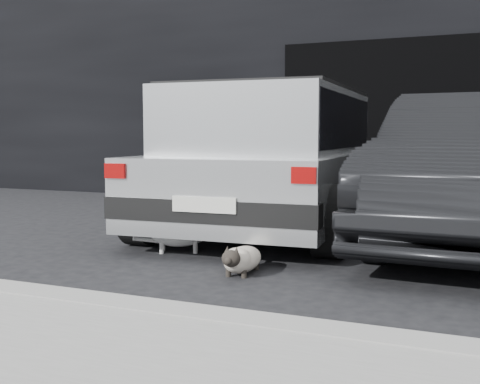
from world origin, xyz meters
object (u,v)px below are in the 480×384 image
at_px(silver_hatchback, 275,153).
at_px(cat_siamese, 241,259).
at_px(cat_white, 183,233).
at_px(second_car, 479,168).

relative_size(silver_hatchback, cat_siamese, 5.83).
xyz_separation_m(cat_siamese, cat_white, (-0.88, 0.63, 0.06)).
xyz_separation_m(second_car, cat_white, (-2.58, -1.57, -0.60)).
distance_m(silver_hatchback, second_car, 2.26).
bearing_deg(cat_siamese, second_car, -131.13).
xyz_separation_m(silver_hatchback, cat_white, (-0.33, -1.71, -0.72)).
distance_m(second_car, cat_siamese, 2.86).
distance_m(silver_hatchback, cat_siamese, 2.52).
xyz_separation_m(silver_hatchback, cat_siamese, (0.55, -2.34, -0.78)).
relative_size(silver_hatchback, cat_white, 6.37).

